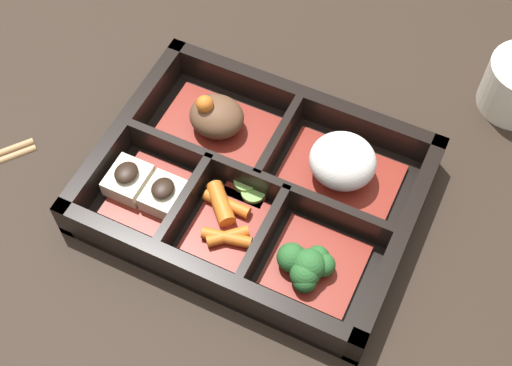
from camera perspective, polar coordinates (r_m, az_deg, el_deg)
The scene contains 9 objects.
ground_plane at distance 0.68m, azimuth 0.00°, elevation -1.13°, with size 3.00×3.00×0.00m, color black.
bento_base at distance 0.67m, azimuth 0.00°, elevation -0.91°, with size 0.29×0.22×0.01m.
bento_rim at distance 0.66m, azimuth -0.13°, elevation -0.28°, with size 0.29×0.22×0.04m.
bowl_stew at distance 0.69m, azimuth -3.18°, elevation 5.06°, with size 0.11×0.07×0.05m.
bowl_rice at distance 0.66m, azimuth 6.91°, elevation 1.50°, with size 0.11×0.07×0.05m.
bowl_tofu at distance 0.66m, azimuth -8.80°, elevation -0.46°, with size 0.07×0.08×0.03m.
bowl_carrots at distance 0.64m, azimuth -2.49°, elevation -3.08°, with size 0.07×0.08×0.02m.
bowl_greens at distance 0.62m, azimuth 4.27°, elevation -6.64°, with size 0.08×0.08×0.03m.
bowl_pickles at distance 0.66m, azimuth -0.44°, elevation -0.19°, with size 0.04×0.04×0.01m.
Camera 1 is at (0.15, -0.31, 0.58)m, focal length 50.00 mm.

